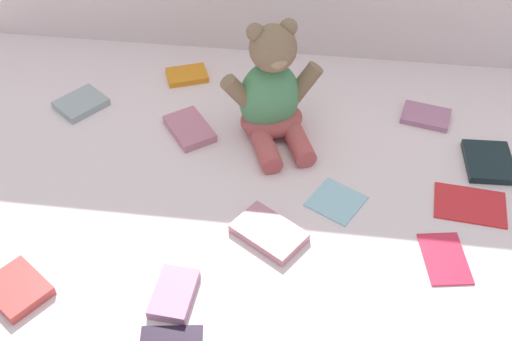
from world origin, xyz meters
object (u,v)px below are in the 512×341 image
at_px(book_case_10, 81,103).
at_px(book_case_12, 470,204).
at_px(book_case_1, 426,116).
at_px(book_case_6, 174,294).
at_px(book_case_4, 489,162).
at_px(teddy_bear, 273,95).
at_px(book_case_2, 269,233).
at_px(book_case_3, 187,75).
at_px(book_case_0, 336,201).
at_px(book_case_5, 17,289).
at_px(book_case_11, 190,129).
at_px(book_case_7, 445,258).

relative_size(book_case_10, book_case_12, 0.75).
bearing_deg(book_case_1, book_case_6, -27.71).
bearing_deg(book_case_1, book_case_4, 53.63).
bearing_deg(book_case_12, teddy_bear, -107.46).
bearing_deg(book_case_2, book_case_3, -118.57).
xyz_separation_m(book_case_0, book_case_10, (-0.60, 0.23, 0.00)).
distance_m(book_case_0, book_case_2, 0.16).
height_order(book_case_5, book_case_6, same).
height_order(book_case_0, book_case_2, book_case_2).
xyz_separation_m(book_case_4, book_case_5, (-0.86, -0.43, 0.00)).
distance_m(book_case_1, book_case_6, 0.72).
xyz_separation_m(book_case_1, book_case_11, (-0.52, -0.11, 0.00)).
bearing_deg(book_case_12, book_case_3, -113.08).
height_order(book_case_0, book_case_5, book_case_5).
bearing_deg(book_case_2, book_case_11, -109.72).
bearing_deg(book_case_2, book_case_6, -9.94).
bearing_deg(teddy_bear, book_case_2, -107.23).
bearing_deg(book_case_5, book_case_0, -27.02).
bearing_deg(book_case_4, book_case_0, -157.19).
distance_m(teddy_bear, book_case_2, 0.32).
relative_size(teddy_bear, book_case_11, 2.25).
height_order(book_case_5, book_case_10, book_case_5).
xyz_separation_m(book_case_1, book_case_4, (0.12, -0.14, 0.00)).
height_order(book_case_2, book_case_7, book_case_2).
bearing_deg(book_case_0, book_case_5, 146.52).
height_order(book_case_2, book_case_4, book_case_2).
relative_size(book_case_2, book_case_7, 1.11).
bearing_deg(book_case_5, book_case_2, -31.29).
xyz_separation_m(book_case_0, book_case_7, (0.20, -0.12, -0.00)).
xyz_separation_m(book_case_6, book_case_11, (-0.06, 0.43, -0.00)).
bearing_deg(book_case_12, book_case_0, -79.32).
height_order(book_case_4, book_case_5, book_case_5).
bearing_deg(book_case_1, teddy_bear, -63.05).
relative_size(book_case_5, book_case_11, 0.87).
relative_size(book_case_3, book_case_4, 0.80).
xyz_separation_m(book_case_5, book_case_6, (0.27, 0.02, -0.00)).
height_order(book_case_4, book_case_10, same).
height_order(book_case_0, book_case_1, book_case_1).
bearing_deg(book_case_11, book_case_7, -65.24).
relative_size(teddy_bear, book_case_3, 2.81).
height_order(book_case_5, book_case_12, book_case_5).
bearing_deg(book_case_6, book_case_4, -141.10).
height_order(book_case_2, book_case_10, book_case_2).
height_order(book_case_0, book_case_12, same).
distance_m(teddy_bear, book_case_11, 0.20).
bearing_deg(book_case_6, book_case_7, -159.26).
distance_m(book_case_1, book_case_7, 0.40).
bearing_deg(teddy_bear, book_case_1, -7.97).
bearing_deg(book_case_4, book_case_2, -152.58).
bearing_deg(book_case_0, book_case_6, 162.74).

